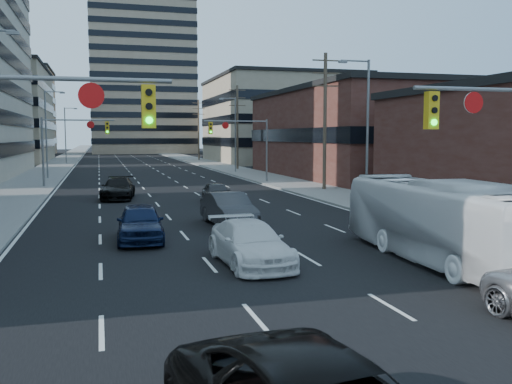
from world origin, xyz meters
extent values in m
cube|color=black|center=(0.00, 130.00, 0.01)|extent=(18.00, 300.00, 0.02)
cube|color=slate|center=(-11.50, 130.00, 0.07)|extent=(5.00, 300.00, 0.15)
cube|color=slate|center=(11.50, 130.00, 0.07)|extent=(5.00, 300.00, 0.15)
cube|color=#472119|center=(24.00, 50.00, 4.50)|extent=(20.00, 30.00, 9.00)
cube|color=gray|center=(25.00, 88.00, 7.00)|extent=(22.00, 28.00, 14.00)
cube|color=gray|center=(6.00, 150.00, 29.00)|extent=(26.00, 26.00, 58.00)
cube|color=gray|center=(32.00, 130.00, 6.00)|extent=(22.00, 22.00, 12.00)
cylinder|color=slate|center=(-6.75, 8.00, 5.80)|extent=(6.50, 0.12, 0.12)
cube|color=gold|center=(-4.10, 8.00, 5.15)|extent=(0.35, 0.28, 1.10)
cylinder|color=black|center=(-4.10, 7.84, 5.50)|extent=(0.18, 0.06, 0.18)
cylinder|color=black|center=(-4.10, 7.84, 5.15)|extent=(0.18, 0.06, 0.18)
cylinder|color=#0CE526|center=(-4.10, 7.84, 4.80)|extent=(0.18, 0.06, 0.18)
cylinder|color=white|center=(-5.50, 7.97, 5.40)|extent=(0.64, 0.06, 0.64)
cylinder|color=slate|center=(6.75, 8.00, 5.80)|extent=(6.50, 0.12, 0.12)
cube|color=gold|center=(4.10, 8.00, 5.15)|extent=(0.35, 0.28, 1.10)
cylinder|color=black|center=(4.10, 7.84, 5.50)|extent=(0.18, 0.06, 0.18)
cylinder|color=black|center=(4.10, 7.84, 5.15)|extent=(0.18, 0.06, 0.18)
cylinder|color=#0CE526|center=(4.10, 7.84, 4.80)|extent=(0.18, 0.06, 0.18)
cylinder|color=white|center=(5.50, 7.97, 5.40)|extent=(0.64, 0.06, 0.64)
cylinder|color=slate|center=(-10.00, 45.00, 3.00)|extent=(0.18, 0.18, 6.00)
cylinder|color=slate|center=(-7.00, 45.00, 5.80)|extent=(6.00, 0.12, 0.12)
cube|color=gold|center=(-4.60, 45.00, 5.15)|extent=(0.35, 0.28, 1.10)
cylinder|color=black|center=(-4.60, 44.84, 5.50)|extent=(0.18, 0.06, 0.18)
cylinder|color=black|center=(-4.60, 44.84, 5.15)|extent=(0.18, 0.06, 0.18)
cylinder|color=#0CE526|center=(-4.60, 44.84, 4.80)|extent=(0.18, 0.06, 0.18)
cylinder|color=white|center=(-6.00, 44.97, 5.40)|extent=(0.64, 0.06, 0.64)
cylinder|color=slate|center=(10.00, 45.00, 3.00)|extent=(0.18, 0.18, 6.00)
cylinder|color=slate|center=(7.00, 45.00, 5.80)|extent=(6.00, 0.12, 0.12)
cube|color=gold|center=(4.60, 45.00, 5.15)|extent=(0.35, 0.28, 1.10)
cylinder|color=black|center=(4.60, 44.84, 5.50)|extent=(0.18, 0.06, 0.18)
cylinder|color=black|center=(4.60, 44.84, 5.15)|extent=(0.18, 0.06, 0.18)
cylinder|color=#0CE526|center=(4.60, 44.84, 4.80)|extent=(0.18, 0.06, 0.18)
cylinder|color=white|center=(6.00, 44.97, 5.40)|extent=(0.64, 0.06, 0.64)
cylinder|color=#4C3D2D|center=(12.20, 36.00, 5.50)|extent=(0.28, 0.28, 11.00)
cube|color=#4C3D2D|center=(12.20, 36.00, 10.40)|extent=(2.20, 0.10, 0.10)
cube|color=#4C3D2D|center=(12.20, 36.00, 9.40)|extent=(2.20, 0.10, 0.10)
cube|color=#4C3D2D|center=(12.20, 36.00, 8.40)|extent=(2.20, 0.10, 0.10)
cylinder|color=#4C3D2D|center=(12.20, 66.00, 5.50)|extent=(0.28, 0.28, 11.00)
cube|color=#4C3D2D|center=(12.20, 66.00, 10.40)|extent=(2.20, 0.10, 0.10)
cube|color=#4C3D2D|center=(12.20, 66.00, 9.40)|extent=(2.20, 0.10, 0.10)
cube|color=#4C3D2D|center=(12.20, 66.00, 8.40)|extent=(2.20, 0.10, 0.10)
cylinder|color=#4C3D2D|center=(12.20, 96.00, 5.50)|extent=(0.28, 0.28, 11.00)
cube|color=#4C3D2D|center=(12.20, 96.00, 10.40)|extent=(2.20, 0.10, 0.10)
cube|color=#4C3D2D|center=(12.20, 96.00, 9.40)|extent=(2.20, 0.10, 0.10)
cube|color=#4C3D2D|center=(12.20, 96.00, 8.40)|extent=(2.20, 0.10, 0.10)
cube|color=slate|center=(-8.80, 20.00, 8.82)|extent=(0.50, 0.22, 0.14)
cylinder|color=slate|center=(-10.50, 55.00, 4.50)|extent=(0.16, 0.16, 9.00)
cylinder|color=slate|center=(-9.60, 55.00, 8.90)|extent=(1.80, 0.10, 0.10)
cube|color=slate|center=(-8.80, 55.00, 8.82)|extent=(0.50, 0.22, 0.14)
cylinder|color=slate|center=(-10.50, 90.00, 4.50)|extent=(0.16, 0.16, 9.00)
cylinder|color=slate|center=(-9.60, 90.00, 8.90)|extent=(1.80, 0.10, 0.10)
cube|color=slate|center=(-8.80, 90.00, 8.82)|extent=(0.50, 0.22, 0.14)
cylinder|color=slate|center=(10.50, 25.00, 4.50)|extent=(0.16, 0.16, 9.00)
cylinder|color=slate|center=(9.60, 25.00, 8.90)|extent=(1.80, 0.10, 0.10)
cube|color=slate|center=(8.80, 25.00, 8.82)|extent=(0.50, 0.22, 0.14)
cylinder|color=slate|center=(10.50, 60.00, 4.50)|extent=(0.16, 0.16, 9.00)
cylinder|color=slate|center=(9.60, 60.00, 8.90)|extent=(1.80, 0.10, 0.10)
cube|color=slate|center=(8.80, 60.00, 8.82)|extent=(0.50, 0.22, 0.14)
imported|color=white|center=(-0.44, 11.73, 0.74)|extent=(2.31, 5.17, 1.47)
imported|color=white|center=(6.00, 10.27, 1.46)|extent=(2.86, 10.54, 2.91)
imported|color=#0E1938|center=(-3.76, 17.17, 0.79)|extent=(2.13, 4.75, 1.58)
imported|color=#353538|center=(0.73, 20.24, 0.82)|extent=(2.06, 5.06, 1.63)
imported|color=black|center=(-4.13, 33.94, 0.76)|extent=(2.75, 5.45, 1.52)
imported|color=#353537|center=(2.04, 29.72, 0.70)|extent=(1.82, 4.15, 1.39)
camera|label=1|loc=(-5.35, -6.90, 4.39)|focal=40.00mm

